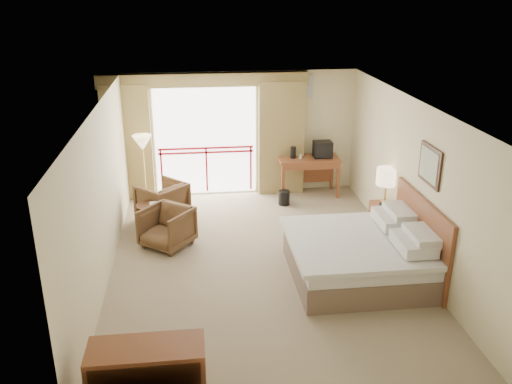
{
  "coord_description": "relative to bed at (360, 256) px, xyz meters",
  "views": [
    {
      "loc": [
        -1.06,
        -8.02,
        4.41
      ],
      "look_at": [
        -0.06,
        0.4,
        1.15
      ],
      "focal_mm": 38.0,
      "sensor_mm": 36.0,
      "label": 1
    }
  ],
  "objects": [
    {
      "name": "armchair_far",
      "position": [
        -3.23,
        2.72,
        -0.38
      ],
      "size": [
        1.16,
        1.17,
        0.76
      ],
      "primitive_type": "imported",
      "rotation": [
        0.0,
        0.0,
        -2.38
      ],
      "color": "#4A311D",
      "rests_on": "floor"
    },
    {
      "name": "balcony_door",
      "position": [
        -2.3,
        4.08,
        0.82
      ],
      "size": [
        2.4,
        0.0,
        2.4
      ],
      "primitive_type": "plane",
      "rotation": [
        1.57,
        0.0,
        0.0
      ],
      "color": "white",
      "rests_on": "wall_back"
    },
    {
      "name": "book",
      "position": [
        -3.43,
        2.12,
        0.18
      ],
      "size": [
        0.17,
        0.22,
        0.02
      ],
      "primitive_type": "imported",
      "rotation": [
        0.0,
        0.0,
        0.09
      ],
      "color": "white",
      "rests_on": "side_table"
    },
    {
      "name": "headboard",
      "position": [
        0.96,
        0.0,
        0.27
      ],
      "size": [
        0.06,
        2.1,
        1.3
      ],
      "primitive_type": "cube",
      "color": "brown",
      "rests_on": "wall_right"
    },
    {
      "name": "framed_art",
      "position": [
        0.97,
        0.0,
        1.47
      ],
      "size": [
        0.04,
        0.72,
        0.6
      ],
      "color": "black",
      "rests_on": "wall_right"
    },
    {
      "name": "desk",
      "position": [
        -0.07,
        3.74,
        0.3
      ],
      "size": [
        1.33,
        0.64,
        0.87
      ],
      "rotation": [
        0.0,
        0.0,
        -0.01
      ],
      "color": "brown",
      "rests_on": "floor"
    },
    {
      "name": "hvac_vent",
      "position": [
        -0.2,
        4.07,
        1.97
      ],
      "size": [
        0.5,
        0.04,
        0.5
      ],
      "primitive_type": "cube",
      "color": "silver",
      "rests_on": "wall_back"
    },
    {
      "name": "wall_right",
      "position": [
        1.0,
        0.6,
        0.97
      ],
      "size": [
        0.0,
        7.0,
        7.0
      ],
      "primitive_type": "plane",
      "rotation": [
        1.57,
        0.0,
        -1.57
      ],
      "color": "beige",
      "rests_on": "ground"
    },
    {
      "name": "cup",
      "position": [
        -0.27,
        3.63,
        0.53
      ],
      "size": [
        0.07,
        0.07,
        0.09
      ],
      "primitive_type": "cylinder",
      "rotation": [
        0.0,
        0.0,
        -0.19
      ],
      "color": "white",
      "rests_on": "desk"
    },
    {
      "name": "dresser",
      "position": [
        -3.16,
        -2.57,
        0.04
      ],
      "size": [
        1.25,
        0.53,
        0.83
      ],
      "rotation": [
        0.0,
        0.0,
        0.08
      ],
      "color": "brown",
      "rests_on": "floor"
    },
    {
      "name": "table_lamp",
      "position": [
        0.89,
        1.49,
        0.76
      ],
      "size": [
        0.38,
        0.38,
        0.67
      ],
      "rotation": [
        0.0,
        0.0,
        -0.18
      ],
      "color": "tan",
      "rests_on": "nightstand"
    },
    {
      "name": "bed",
      "position": [
        0.0,
        0.0,
        0.0
      ],
      "size": [
        2.13,
        2.06,
        0.97
      ],
      "color": "brown",
      "rests_on": "floor"
    },
    {
      "name": "floor_lamp",
      "position": [
        -3.6,
        3.45,
        0.95
      ],
      "size": [
        0.39,
        0.39,
        1.54
      ],
      "rotation": [
        0.0,
        0.0,
        -0.01
      ],
      "color": "tan",
      "rests_on": "floor"
    },
    {
      "name": "ceiling",
      "position": [
        -1.5,
        0.6,
        2.32
      ],
      "size": [
        7.0,
        7.0,
        0.0
      ],
      "primitive_type": "plane",
      "rotation": [
        3.14,
        0.0,
        0.0
      ],
      "color": "white",
      "rests_on": "wall_back"
    },
    {
      "name": "nightstand",
      "position": [
        0.89,
        1.44,
        -0.07
      ],
      "size": [
        0.44,
        0.52,
        0.62
      ],
      "primitive_type": "cube",
      "rotation": [
        0.0,
        0.0,
        0.02
      ],
      "color": "brown",
      "rests_on": "floor"
    },
    {
      "name": "armchair_near",
      "position": [
        -3.1,
        1.48,
        -0.38
      ],
      "size": [
        1.1,
        1.11,
        0.73
      ],
      "primitive_type": "imported",
      "rotation": [
        0.0,
        0.0,
        -0.66
      ],
      "color": "#4A311D",
      "rests_on": "floor"
    },
    {
      "name": "floor",
      "position": [
        -1.5,
        0.6,
        -0.38
      ],
      "size": [
        7.0,
        7.0,
        0.0
      ],
      "primitive_type": "plane",
      "color": "#86765A",
      "rests_on": "ground"
    },
    {
      "name": "tv",
      "position": [
        0.23,
        3.67,
        0.67
      ],
      "size": [
        0.39,
        0.31,
        0.36
      ],
      "rotation": [
        0.0,
        0.0,
        0.2
      ],
      "color": "black",
      "rests_on": "desk"
    },
    {
      "name": "wastebasket",
      "position": [
        -0.69,
        3.17,
        -0.22
      ],
      "size": [
        0.3,
        0.3,
        0.3
      ],
      "primitive_type": "cylinder",
      "rotation": [
        0.0,
        0.0,
        0.26
      ],
      "color": "black",
      "rests_on": "floor"
    },
    {
      "name": "curtain_right",
      "position": [
        -0.65,
        3.95,
        0.87
      ],
      "size": [
        1.0,
        0.26,
        2.5
      ],
      "primitive_type": "cube",
      "color": "olive",
      "rests_on": "wall_back"
    },
    {
      "name": "valance",
      "position": [
        -2.3,
        3.98,
        2.17
      ],
      "size": [
        4.4,
        0.22,
        0.28
      ],
      "primitive_type": "cube",
      "color": "olive",
      "rests_on": "wall_back"
    },
    {
      "name": "wall_back",
      "position": [
        -1.5,
        4.1,
        0.97
      ],
      "size": [
        5.0,
        0.0,
        5.0
      ],
      "primitive_type": "plane",
      "rotation": [
        1.57,
        0.0,
        0.0
      ],
      "color": "beige",
      "rests_on": "ground"
    },
    {
      "name": "coffee_maker",
      "position": [
        -0.42,
        3.68,
        0.62
      ],
      "size": [
        0.14,
        0.14,
        0.26
      ],
      "primitive_type": "cylinder",
      "rotation": [
        0.0,
        0.0,
        -0.18
      ],
      "color": "black",
      "rests_on": "desk"
    },
    {
      "name": "wall_left",
      "position": [
        -4.0,
        0.6,
        0.97
      ],
      "size": [
        0.0,
        7.0,
        7.0
      ],
      "primitive_type": "plane",
      "rotation": [
        1.57,
        0.0,
        1.57
      ],
      "color": "beige",
      "rests_on": "ground"
    },
    {
      "name": "side_table",
      "position": [
        -3.43,
        2.12,
        0.0
      ],
      "size": [
        0.51,
        0.51,
        0.55
      ],
      "rotation": [
        0.0,
        0.0,
        0.33
      ],
      "color": "black",
      "rests_on": "floor"
    },
    {
      "name": "balcony_railing",
      "position": [
        -2.3,
        4.06,
        0.44
      ],
      "size": [
        2.09,
        0.03,
        1.02
      ],
      "color": "#A60E1A",
      "rests_on": "wall_back"
    },
    {
      "name": "phone",
      "position": [
        0.84,
        1.29,
        0.29
      ],
      "size": [
        0.21,
        0.17,
        0.09
      ],
      "primitive_type": "cube",
      "rotation": [
        0.0,
        0.0,
        -0.08
      ],
      "color": "black",
      "rests_on": "nightstand"
    },
    {
      "name": "curtain_left",
      "position": [
        -3.95,
        3.95,
        0.87
      ],
      "size": [
        1.0,
        0.26,
        2.5
      ],
      "primitive_type": "cube",
      "color": "olive",
      "rests_on": "wall_back"
    },
    {
      "name": "wall_front",
      "position": [
        -1.5,
        -2.9,
        0.97
      ],
      "size": [
        5.0,
        0.0,
        5.0
      ],
      "primitive_type": "plane",
      "rotation": [
        -1.57,
        0.0,
        0.0
      ],
      "color": "beige",
      "rests_on": "ground"
    }
  ]
}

